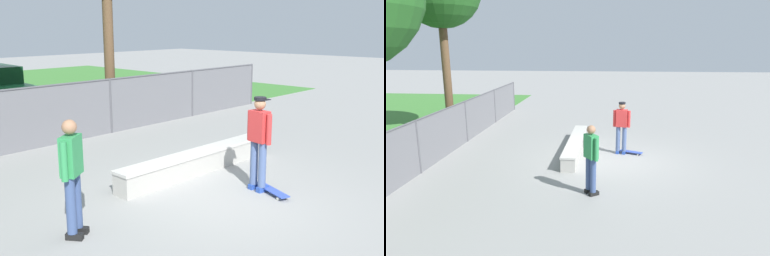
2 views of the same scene
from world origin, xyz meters
TOP-DOWN VIEW (x-y plane):
  - ground_plane at (0.00, 0.00)m, footprint 80.00×80.00m
  - concrete_ledge at (0.76, 1.28)m, footprint 4.33×0.55m
  - skateboarder at (0.71, -0.34)m, footprint 0.35×0.59m
  - skateboard at (0.71, -0.70)m, footprint 0.49×0.82m
  - chainlink_fence at (-0.00, 5.69)m, footprint 17.82×0.07m
  - bystander at (-2.83, 0.54)m, footprint 0.51×0.42m

SIDE VIEW (x-z plane):
  - ground_plane at x=0.00m, z-range 0.00..0.00m
  - skateboard at x=0.71m, z-range 0.03..0.12m
  - concrete_ledge at x=0.76m, z-range 0.00..0.48m
  - chainlink_fence at x=0.00m, z-range 0.08..1.72m
  - bystander at x=-2.83m, z-range 0.10..1.92m
  - skateboarder at x=0.71m, z-range 0.11..1.95m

